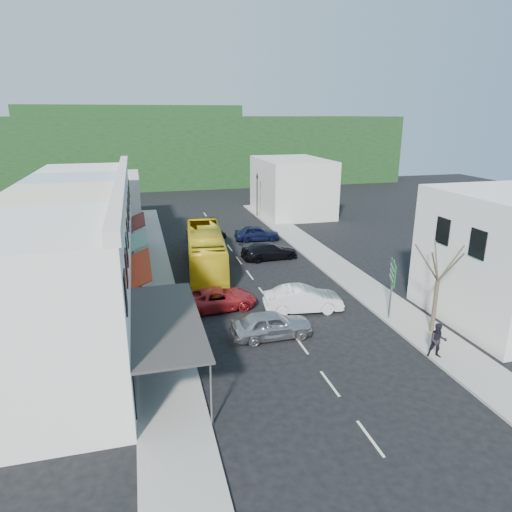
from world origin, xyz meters
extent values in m
plane|color=black|center=(0.00, 0.00, 0.00)|extent=(120.00, 120.00, 0.00)
cube|color=gray|center=(-7.50, 10.00, 0.07)|extent=(3.00, 52.00, 0.15)
cube|color=gray|center=(7.50, 10.00, 0.07)|extent=(3.00, 52.00, 0.15)
cube|color=silver|center=(-12.50, -5.50, 4.00)|extent=(7.00, 9.00, 8.00)
cube|color=maroon|center=(-8.40, -5.50, 3.05)|extent=(1.30, 7.65, 0.08)
cube|color=beige|center=(-12.50, 3.00, 4.00)|extent=(7.00, 8.00, 8.00)
cube|color=#A22D14|center=(-8.40, 3.00, 3.05)|extent=(1.30, 6.80, 0.08)
cube|color=#99AFC2|center=(-12.50, 10.00, 4.00)|extent=(7.00, 6.00, 8.00)
cube|color=#195926|center=(-8.40, 10.00, 3.05)|extent=(1.30, 5.10, 0.08)
cube|color=silver|center=(-12.50, 16.50, 4.00)|extent=(7.00, 7.00, 8.00)
cube|color=maroon|center=(-8.40, 16.50, 3.05)|extent=(1.30, 5.95, 0.08)
cube|color=#B7B2A8|center=(-12.00, 27.00, 3.00)|extent=(8.00, 10.00, 6.00)
cube|color=#B7B2A8|center=(11.00, 30.00, 3.50)|extent=(8.00, 12.00, 7.00)
cube|color=black|center=(0.00, 64.00, 6.00)|extent=(80.00, 24.00, 12.00)
cube|color=black|center=(-8.00, 70.00, 10.00)|extent=(40.00, 16.00, 8.00)
imported|color=yellow|center=(-3.14, 10.47, 1.55)|extent=(3.67, 11.79, 3.10)
imported|color=#A1A1A5|center=(-1.35, -2.73, 0.70)|extent=(4.43, 1.86, 1.40)
imported|color=silver|center=(1.67, 0.29, 0.70)|extent=(4.58, 2.31, 1.40)
imported|color=maroon|center=(-3.62, 2.07, 0.70)|extent=(4.74, 2.26, 1.40)
imported|color=black|center=(2.73, 11.72, 0.70)|extent=(4.64, 2.21, 1.40)
imported|color=black|center=(3.23, 18.00, 0.70)|extent=(4.56, 2.22, 1.40)
imported|color=black|center=(-1.73, 19.60, 0.70)|extent=(4.55, 2.20, 1.40)
imported|color=black|center=(-8.50, 3.97, 1.00)|extent=(0.54, 0.68, 1.70)
imported|color=black|center=(6.30, -7.31, 1.00)|extent=(0.82, 0.68, 1.70)
camera|label=1|loc=(-8.24, -25.53, 12.32)|focal=32.00mm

